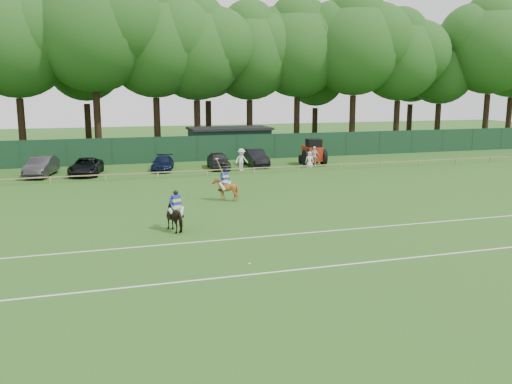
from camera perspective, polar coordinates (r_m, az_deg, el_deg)
name	(u,v)px	position (r m, az deg, el deg)	size (l,w,h in m)	color
ground	(264,231)	(27.05, 0.88, -4.11)	(160.00, 160.00, 0.00)	#1E4C14
horse_dark	(176,216)	(27.19, -8.38, -2.57)	(0.78, 1.72, 1.45)	black
horse_chestnut	(225,189)	(34.22, -3.27, 0.30)	(1.18, 1.33, 1.47)	brown
sedan_grey	(41,166)	(47.08, -21.67, 2.52)	(1.70, 4.87, 1.60)	#2C2B2E
suv_black	(86,167)	(46.57, -17.47, 2.56)	(2.29, 4.96, 1.38)	black
sedan_navy	(163,163)	(47.65, -9.79, 2.99)	(1.73, 4.25, 1.23)	#111837
hatch_grey	(218,161)	(48.02, -3.98, 3.32)	(1.72, 4.28, 1.46)	#28282A
estate_black	(255,158)	(49.71, -0.08, 3.62)	(1.58, 4.54, 1.50)	black
spectator_left	(241,160)	(46.77, -1.55, 3.42)	(1.24, 0.71, 1.91)	silver
spectator_mid	(314,156)	(49.59, 6.11, 3.75)	(1.08, 0.45, 1.85)	silver
spectator_right	(309,160)	(48.63, 5.65, 3.39)	(0.72, 0.47, 1.47)	white
rider_dark	(176,203)	(27.03, -8.41, -1.17)	(0.91, 0.54, 1.41)	silver
rider_chestnut	(225,178)	(34.09, -3.28, 1.44)	(0.98, 0.53, 2.05)	silver
polo_ball	(249,264)	(21.95, -0.69, -7.56)	(0.09, 0.09, 0.09)	silver
pitch_lines	(289,250)	(23.87, 3.52, -6.15)	(60.00, 5.10, 0.01)	silver
pitch_rail	(195,171)	(44.08, -6.44, 2.23)	(62.10, 0.10, 0.50)	#997F5B
perimeter_fence	(177,149)	(52.77, -8.33, 4.47)	(92.08, 0.08, 2.50)	#14351E
utility_shed	(229,142)	(56.89, -2.82, 5.31)	(8.40, 4.40, 3.04)	#14331E
tree_row	(184,152)	(61.08, -7.64, 4.16)	(96.00, 12.00, 21.00)	#26561C
tractor	(313,153)	(50.62, 5.99, 4.15)	(2.16, 3.04, 2.43)	maroon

